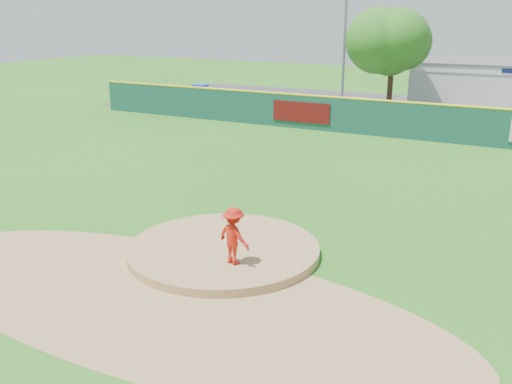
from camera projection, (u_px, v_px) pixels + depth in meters
The scene contains 12 objects.
ground at pixel (224, 254), 16.40m from camera, with size 120.00×120.00×0.00m, color #286B19.
pitchers_mound at pixel (224, 254), 16.40m from camera, with size 5.50×5.50×0.50m, color #9E774C.
pitching_rubber at pixel (229, 241), 16.57m from camera, with size 0.60×0.15×0.04m, color white.
infield_dirt_arc at pixel (161, 297), 13.86m from camera, with size 15.40×15.40×0.01m, color #9E774C.
parking_lot at pixel (424, 113), 39.20m from camera, with size 44.00×16.00×0.02m, color #38383A.
pitcher at pixel (234, 236), 14.95m from camera, with size 1.01×0.58×1.56m, color red.
van at pixel (362, 109), 36.37m from camera, with size 2.31×5.02×1.40m, color white.
fence_banners at pixel (414, 122), 30.68m from camera, with size 16.80×0.04×1.20m.
playground_slide at pixel (200, 94), 42.74m from camera, with size 0.95×2.66×1.47m.
outfield_fence at pixel (391, 118), 31.27m from camera, with size 40.00×0.14×2.07m.
deciduous_tree at pixel (393, 46), 37.02m from camera, with size 5.60×5.60×7.36m.
light_pole_left at pixel (345, 21), 40.03m from camera, with size 1.75×0.25×11.00m.
Camera 1 is at (7.84, -12.94, 6.63)m, focal length 40.00 mm.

